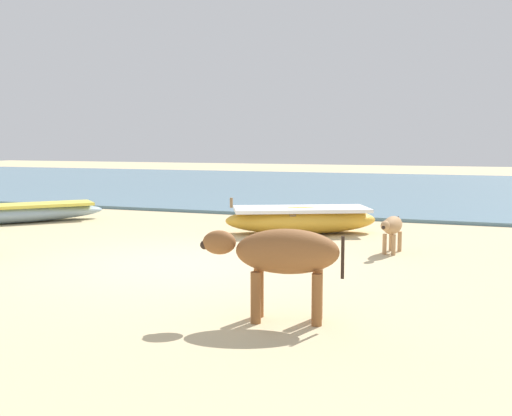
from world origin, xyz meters
TOP-DOWN VIEW (x-y plane):
  - ground at (0.00, 0.00)m, footprint 80.00×80.00m
  - sea_water at (0.00, 16.05)m, footprint 60.00×20.00m
  - fishing_boat_1 at (0.84, 3.59)m, footprint 3.24×2.30m
  - fishing_boat_2 at (-5.90, 2.68)m, footprint 3.63×3.86m
  - cow_adult_brown at (2.34, -2.27)m, footprint 1.47×0.65m
  - calf_far_tan at (2.87, 2.01)m, footprint 0.36×0.95m

SIDE VIEW (x-z plane):
  - ground at x=0.00m, z-range 0.00..0.00m
  - sea_water at x=0.00m, z-range 0.00..0.08m
  - fishing_boat_2 at x=-5.90m, z-range -0.08..0.55m
  - fishing_boat_1 at x=0.84m, z-range -0.08..0.66m
  - calf_far_tan at x=2.87m, z-range 0.14..0.75m
  - cow_adult_brown at x=2.34m, z-range 0.21..1.18m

